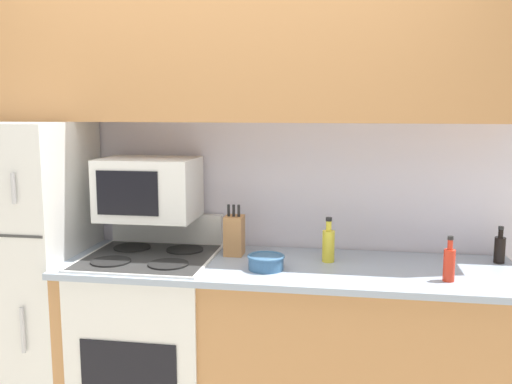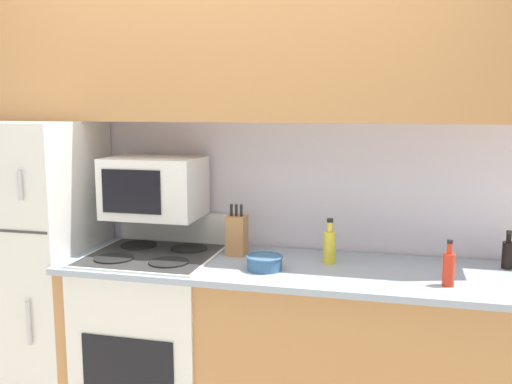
% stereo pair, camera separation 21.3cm
% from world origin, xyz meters
% --- Properties ---
extents(wall_back, '(8.00, 0.05, 2.55)m').
position_xyz_m(wall_back, '(0.00, 0.66, 1.27)').
color(wall_back, silver).
rests_on(wall_back, ground_plane).
extents(lower_cabinets, '(2.16, 0.67, 0.93)m').
position_xyz_m(lower_cabinets, '(0.36, 0.31, 0.47)').
color(lower_cabinets, '#B27A47').
rests_on(lower_cabinets, ground_plane).
extents(refrigerator, '(0.72, 0.65, 1.60)m').
position_xyz_m(refrigerator, '(-1.08, 0.31, 0.80)').
color(refrigerator, silver).
rests_on(refrigerator, ground_plane).
extents(upper_cabinets, '(2.89, 0.31, 0.67)m').
position_xyz_m(upper_cabinets, '(0.00, 0.48, 1.94)').
color(upper_cabinets, '#B27A47').
rests_on(upper_cabinets, refrigerator).
extents(stove, '(0.64, 0.65, 1.10)m').
position_xyz_m(stove, '(-0.33, 0.30, 0.48)').
color(stove, silver).
rests_on(stove, ground_plane).
extents(microwave, '(0.49, 0.35, 0.31)m').
position_xyz_m(microwave, '(-0.37, 0.43, 1.26)').
color(microwave, silver).
rests_on(microwave, stove).
extents(knife_block, '(0.09, 0.11, 0.26)m').
position_xyz_m(knife_block, '(0.08, 0.43, 1.03)').
color(knife_block, '#B27A47').
rests_on(knife_block, lower_cabinets).
extents(bowl, '(0.18, 0.18, 0.07)m').
position_xyz_m(bowl, '(0.27, 0.20, 0.97)').
color(bowl, '#335B84').
rests_on(bowl, lower_cabinets).
extents(bottle_hot_sauce, '(0.05, 0.05, 0.20)m').
position_xyz_m(bottle_hot_sauce, '(1.08, 0.15, 1.01)').
color(bottle_hot_sauce, red).
rests_on(bottle_hot_sauce, lower_cabinets).
extents(bottle_soy_sauce, '(0.05, 0.05, 0.18)m').
position_xyz_m(bottle_soy_sauce, '(1.37, 0.49, 1.00)').
color(bottle_soy_sauce, black).
rests_on(bottle_soy_sauce, lower_cabinets).
extents(bottle_cooking_spray, '(0.06, 0.06, 0.22)m').
position_xyz_m(bottle_cooking_spray, '(0.55, 0.38, 1.02)').
color(bottle_cooking_spray, gold).
rests_on(bottle_cooking_spray, lower_cabinets).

